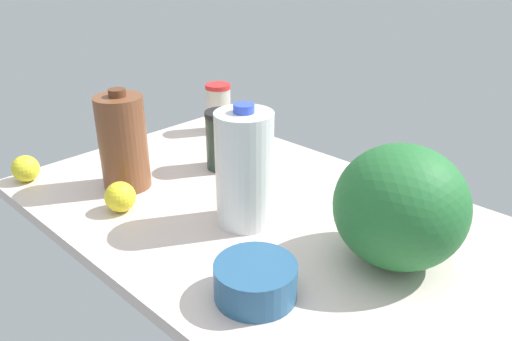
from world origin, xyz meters
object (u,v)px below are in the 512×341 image
(orange_by_jug, at_px, (131,136))
(lemon_loose, at_px, (120,197))
(milk_jug, at_px, (244,169))
(mixing_bowl, at_px, (256,280))
(tumbler_cup, at_px, (219,108))
(lemon_near_front, at_px, (26,169))
(shaker_bottle, at_px, (222,140))
(watermelon, at_px, (400,207))
(chocolate_milk_jug, at_px, (123,142))

(orange_by_jug, bearing_deg, lemon_loose, 143.19)
(milk_jug, distance_m, lemon_loose, 0.31)
(milk_jug, distance_m, mixing_bowl, 0.28)
(tumbler_cup, xyz_separation_m, lemon_near_front, (0.08, 0.61, -0.04))
(shaker_bottle, relative_size, watermelon, 0.64)
(tumbler_cup, xyz_separation_m, watermelon, (-0.79, 0.25, 0.04))
(tumbler_cup, bearing_deg, lemon_near_front, 82.13)
(tumbler_cup, bearing_deg, milk_jug, 143.39)
(tumbler_cup, bearing_deg, orange_by_jug, 75.37)
(watermelon, bearing_deg, shaker_bottle, -6.43)
(shaker_bottle, height_order, lemon_loose, shaker_bottle)
(chocolate_milk_jug, relative_size, milk_jug, 0.93)
(orange_by_jug, xyz_separation_m, lemon_near_front, (0.01, 0.32, -0.00))
(mixing_bowl, distance_m, lemon_loose, 0.44)
(chocolate_milk_jug, xyz_separation_m, lemon_near_front, (0.22, 0.17, -0.09))
(mixing_bowl, bearing_deg, tumbler_cup, -37.88)
(chocolate_milk_jug, bearing_deg, lemon_loose, 140.62)
(watermelon, xyz_separation_m, lemon_loose, (0.56, 0.27, -0.08))
(lemon_loose, bearing_deg, lemon_near_front, 14.95)
(milk_jug, height_order, orange_by_jug, milk_jug)
(orange_by_jug, distance_m, lemon_near_front, 0.32)
(shaker_bottle, distance_m, milk_jug, 0.30)
(chocolate_milk_jug, distance_m, orange_by_jug, 0.27)
(tumbler_cup, xyz_separation_m, orange_by_jug, (0.08, 0.29, -0.04))
(lemon_near_front, bearing_deg, shaker_bottle, -126.56)
(milk_jug, bearing_deg, watermelon, -162.54)
(watermelon, relative_size, orange_by_jug, 3.23)
(shaker_bottle, xyz_separation_m, tumbler_cup, (0.22, -0.19, -0.00))
(shaker_bottle, xyz_separation_m, milk_jug, (-0.25, 0.16, 0.05))
(tumbler_cup, height_order, lemon_loose, tumbler_cup)
(watermelon, bearing_deg, lemon_near_front, 21.85)
(chocolate_milk_jug, bearing_deg, lemon_near_front, 37.69)
(chocolate_milk_jug, height_order, lemon_near_front, chocolate_milk_jug)
(mixing_bowl, bearing_deg, lemon_loose, -0.44)
(tumbler_cup, relative_size, lemon_near_front, 2.26)
(mixing_bowl, bearing_deg, lemon_near_front, 6.12)
(watermelon, bearing_deg, chocolate_milk_jug, 15.61)
(milk_jug, xyz_separation_m, watermelon, (-0.32, -0.10, -0.01))
(mixing_bowl, xyz_separation_m, watermelon, (-0.12, -0.27, 0.09))
(milk_jug, relative_size, orange_by_jug, 3.50)
(chocolate_milk_jug, distance_m, mixing_bowl, 0.55)
(milk_jug, relative_size, watermelon, 1.08)
(lemon_loose, height_order, orange_by_jug, orange_by_jug)
(tumbler_cup, height_order, orange_by_jug, tumbler_cup)
(lemon_loose, bearing_deg, orange_by_jug, -36.81)
(shaker_bottle, distance_m, orange_by_jug, 0.32)
(chocolate_milk_jug, height_order, mixing_bowl, chocolate_milk_jug)
(orange_by_jug, height_order, lemon_near_front, orange_by_jug)
(shaker_bottle, relative_size, milk_jug, 0.59)
(chocolate_milk_jug, xyz_separation_m, mixing_bowl, (-0.54, 0.09, -0.09))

